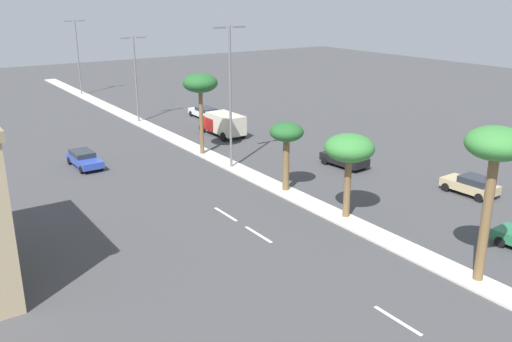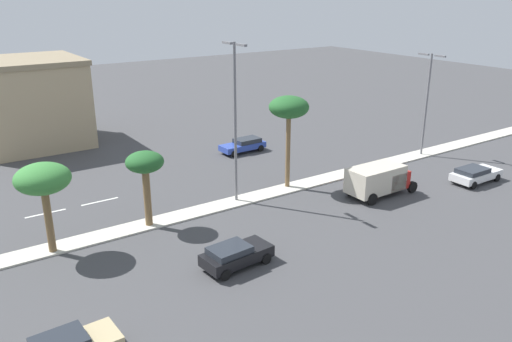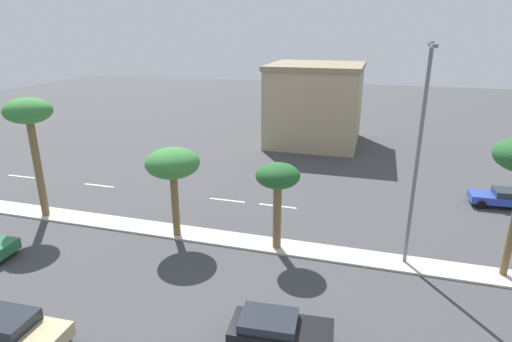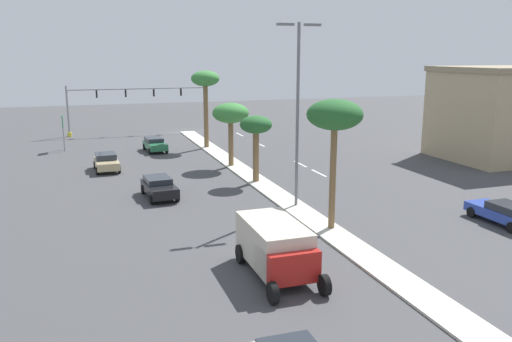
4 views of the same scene
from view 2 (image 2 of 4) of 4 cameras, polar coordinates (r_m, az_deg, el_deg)
The scene contains 14 objects.
ground_plane at distance 39.91m, azimuth -0.22°, elevation -2.95°, with size 160.00×160.00×0.00m, color #424244.
median_curb at distance 46.28m, azimuth 10.76°, elevation -0.02°, with size 1.80×95.62×0.12m, color beige.
lane_stripe_leading at distance 40.11m, azimuth -22.11°, elevation -4.34°, with size 0.20×2.80×0.01m, color silver.
lane_stripe_far at distance 40.95m, azimuth -16.77°, elevation -3.22°, with size 0.20×2.80×0.01m, color silver.
commercial_building at distance 57.35m, azimuth -23.46°, elevation 6.96°, with size 10.28×9.92×8.73m.
palm_tree_trailing at distance 32.48m, azimuth -22.37°, elevation -0.96°, with size 3.22×3.22×5.58m.
palm_tree_mid at distance 34.45m, azimuth -12.11°, elevation 0.60°, with size 2.50×2.50×5.14m.
palm_tree_left at distance 40.13m, azimuth 3.63°, elevation 6.81°, with size 3.11×3.11×7.35m.
street_lamp_far at distance 37.22m, azimuth -2.31°, elevation 6.40°, with size 2.90×0.24×11.65m.
street_lamp_inboard at distance 51.22m, azimuth 18.30°, elevation 7.79°, with size 2.90×0.24×9.53m.
sedan_black_far at distance 30.20m, azimuth -2.27°, elevation -9.16°, with size 2.25×4.29×1.38m.
sedan_white_near at distance 46.53m, azimuth 22.95°, elevation -0.30°, with size 2.10×4.59×1.30m.
sedan_blue_rear at distance 50.94m, azimuth -1.36°, elevation 2.90°, with size 2.01×4.55×1.30m.
box_truck at distance 41.13m, azimuth 13.39°, elevation -0.86°, with size 2.57×5.71×2.37m.
Camera 2 is at (30.62, 16.58, 15.19)m, focal length 36.41 mm.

